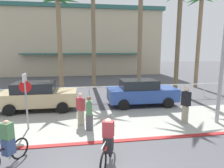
# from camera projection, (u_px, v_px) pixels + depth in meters

# --- Properties ---
(ground_plane) EXTENTS (80.00, 80.00, 0.00)m
(ground_plane) POSITION_uv_depth(u_px,v_px,m) (88.00, 96.00, 15.28)
(ground_plane) COLOR #4C4C51
(sidewalk_strip) EXTENTS (44.00, 4.00, 0.02)m
(sidewalk_strip) POSITION_uv_depth(u_px,v_px,m) (93.00, 124.00, 9.64)
(sidewalk_strip) COLOR #9E9E93
(sidewalk_strip) RESTS_ON ground
(curb_paint) EXTENTS (44.00, 0.24, 0.03)m
(curb_paint) POSITION_uv_depth(u_px,v_px,m) (96.00, 142.00, 7.69)
(curb_paint) COLOR maroon
(curb_paint) RESTS_ON ground
(building_backdrop) EXTENTS (22.82, 12.39, 9.34)m
(building_backdrop) POSITION_uv_depth(u_px,v_px,m) (82.00, 42.00, 31.42)
(building_backdrop) COLOR #BCAD8E
(building_backdrop) RESTS_ON ground
(rail_fence) EXTENTS (26.43, 0.08, 1.04)m
(rail_fence) POSITION_uv_depth(u_px,v_px,m) (89.00, 90.00, 13.68)
(rail_fence) COLOR white
(rail_fence) RESTS_ON ground
(stop_sign_bike_lane) EXTENTS (0.52, 0.56, 2.56)m
(stop_sign_bike_lane) POSITION_uv_depth(u_px,v_px,m) (26.00, 93.00, 8.71)
(stop_sign_bike_lane) COLOR gray
(stop_sign_bike_lane) RESTS_ON ground
(palm_tree_2) EXTENTS (3.31, 3.78, 7.60)m
(palm_tree_2) POSITION_uv_depth(u_px,v_px,m) (59.00, 22.00, 15.33)
(palm_tree_2) COLOR #846B4C
(palm_tree_2) RESTS_ON ground
(palm_tree_3) EXTENTS (3.21, 3.49, 9.61)m
(palm_tree_3) POSITION_uv_depth(u_px,v_px,m) (93.00, 7.00, 17.17)
(palm_tree_3) COLOR #756047
(palm_tree_3) RESTS_ON ground
(palm_tree_4) EXTENTS (3.51, 3.10, 9.91)m
(palm_tree_4) POSITION_uv_depth(u_px,v_px,m) (140.00, 0.00, 15.40)
(palm_tree_4) COLOR #756047
(palm_tree_4) RESTS_ON ground
(palm_tree_5) EXTENTS (2.86, 3.34, 8.21)m
(palm_tree_5) POSITION_uv_depth(u_px,v_px,m) (179.00, 18.00, 15.62)
(palm_tree_5) COLOR brown
(palm_tree_5) RESTS_ON ground
(palm_tree_6) EXTENTS (2.63, 3.45, 8.36)m
(palm_tree_6) POSITION_uv_depth(u_px,v_px,m) (200.00, 22.00, 17.90)
(palm_tree_6) COLOR #846B4C
(palm_tree_6) RESTS_ON ground
(car_tan_1) EXTENTS (4.40, 2.02, 1.69)m
(car_tan_1) POSITION_uv_depth(u_px,v_px,m) (38.00, 96.00, 11.71)
(car_tan_1) COLOR tan
(car_tan_1) RESTS_ON ground
(car_blue_2) EXTENTS (4.40, 2.02, 1.69)m
(car_blue_2) POSITION_uv_depth(u_px,v_px,m) (141.00, 92.00, 12.72)
(car_blue_2) COLOR #284793
(car_blue_2) RESTS_ON ground
(cyclist_red_0) EXTENTS (0.70, 1.72, 1.50)m
(cyclist_red_0) POSITION_uv_depth(u_px,v_px,m) (108.00, 142.00, 6.25)
(cyclist_red_0) COLOR black
(cyclist_red_0) RESTS_ON ground
(cyclist_black_1) EXTENTS (0.97, 1.60, 1.50)m
(cyclist_black_1) POSITION_uv_depth(u_px,v_px,m) (7.00, 145.00, 6.10)
(cyclist_black_1) COLOR black
(cyclist_black_1) RESTS_ON ground
(pedestrian_0) EXTENTS (0.41, 0.46, 1.84)m
(pedestrian_0) POSITION_uv_depth(u_px,v_px,m) (186.00, 106.00, 9.65)
(pedestrian_0) COLOR gray
(pedestrian_0) RESTS_ON ground
(pedestrian_1) EXTENTS (0.33, 0.41, 1.58)m
(pedestrian_1) POSITION_uv_depth(u_px,v_px,m) (89.00, 115.00, 8.76)
(pedestrian_1) COLOR #4C4C51
(pedestrian_1) RESTS_ON ground
(pedestrian_2) EXTENTS (0.44, 0.48, 1.58)m
(pedestrian_2) POSITION_uv_depth(u_px,v_px,m) (81.00, 111.00, 9.39)
(pedestrian_2) COLOR gray
(pedestrian_2) RESTS_ON ground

